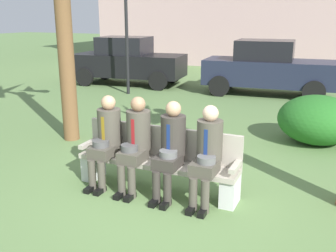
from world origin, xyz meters
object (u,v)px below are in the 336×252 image
Objects in this scene: seated_man_centerright at (171,145)px; street_lamp at (126,18)px; parked_car_near at (128,61)px; parked_car_far at (268,68)px; park_bench at (158,160)px; shrub_near_bench at (318,120)px; seated_man_rightmost at (207,151)px; seated_man_leftmost at (106,136)px; seated_man_centerleft at (136,140)px.

seated_man_centerright is 0.35× the size of street_lamp.
parked_car_far is at bearing 1.54° from parked_car_near.
park_bench is 3.66m from shrub_near_bench.
parked_car_far is at bearing 88.72° from park_bench.
park_bench is at bearing 170.05° from seated_man_rightmost.
seated_man_rightmost is (0.52, -0.00, -0.00)m from seated_man_centerright.
seated_man_centerright is at bearing -89.43° from parked_car_far.
parked_car_far is (0.94, 7.72, 0.11)m from seated_man_leftmost.
park_bench is 0.83m from seated_man_rightmost.
seated_man_centerright is 1.01× the size of seated_man_rightmost.
seated_man_centerleft is at bearing -124.47° from shrub_near_bench.
seated_man_rightmost is at bearing -85.59° from parked_car_far.
street_lamp reaches higher than park_bench.
park_bench is at bearing -121.93° from shrub_near_bench.
seated_man_leftmost is at bearing -63.06° from street_lamp.
seated_man_rightmost is (1.53, -0.00, -0.00)m from seated_man_leftmost.
street_lamp is at bearing 120.45° from seated_man_centerleft.
seated_man_centerleft is 1.05m from seated_man_rightmost.
seated_man_centerright is (0.25, -0.13, 0.30)m from park_bench.
seated_man_rightmost is 9.35m from parked_car_near.
shrub_near_bench is at bearing -26.08° from street_lamp.
park_bench is at bearing -57.77° from parked_car_near.
seated_man_leftmost reaches higher than seated_man_rightmost.
shrub_near_bench is at bearing -68.49° from parked_car_far.
shrub_near_bench is at bearing 62.47° from seated_man_centerright.
parked_car_far is at bearing 111.51° from shrub_near_bench.
seated_man_rightmost is 7.80m from street_lamp.
shrub_near_bench is 0.37× the size of parked_car_near.
street_lamp is (-4.62, 6.07, 1.58)m from seated_man_rightmost.
street_lamp reaches higher than shrub_near_bench.
seated_man_centerleft is at bearing 179.88° from seated_man_rightmost.
seated_man_rightmost reaches higher than shrub_near_bench.
parked_car_near is (-5.46, 7.59, 0.11)m from seated_man_rightmost.
seated_man_leftmost is 0.35× the size of street_lamp.
parked_car_near reaches higher than seated_man_centerright.
street_lamp is (-3.86, 5.94, 1.88)m from park_bench.
seated_man_centerleft reaches higher than park_bench.
seated_man_leftmost is at bearing -179.97° from seated_man_centerright.
parked_car_near is (-4.95, 7.59, 0.10)m from seated_man_centerright.
park_bench is at bearing -57.01° from street_lamp.
seated_man_centerleft is 7.73m from parked_car_far.
seated_man_centerright is at bearing 0.03° from seated_man_leftmost.
parked_car_far reaches higher than seated_man_centerleft.
street_lamp is (-5.79, 2.84, 1.84)m from shrub_near_bench.
seated_man_leftmost is 1.00× the size of seated_man_rightmost.
parked_car_near and parked_car_far have the same top height.
seated_man_centerright is 0.33× the size of parked_car_near.
seated_man_rightmost is 0.33× the size of parked_car_far.
seated_man_centerleft is at bearing -59.55° from street_lamp.
seated_man_rightmost is 0.32× the size of parked_car_near.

